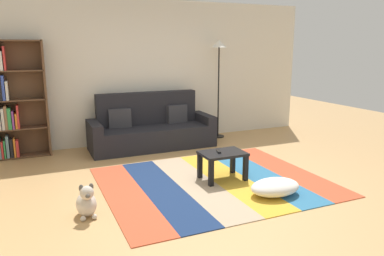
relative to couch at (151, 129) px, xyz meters
name	(u,v)px	position (x,y,z in m)	size (l,w,h in m)	color
ground_plane	(205,181)	(0.13, -2.02, -0.34)	(14.00, 14.00, 0.00)	tan
back_wall	(148,72)	(0.13, 0.53, 1.01)	(6.80, 0.10, 2.70)	silver
rug	(214,182)	(0.22, -2.11, -0.33)	(2.97, 2.48, 0.01)	#C64C2D
couch	(151,129)	(0.00, 0.00, 0.00)	(2.26, 0.80, 1.00)	black
bookshelf	(10,103)	(-2.31, 0.28, 0.59)	(0.90, 0.28, 1.94)	brown
coffee_table	(223,158)	(0.38, -2.07, -0.02)	(0.61, 0.43, 0.39)	black
pouf	(275,187)	(0.71, -2.84, -0.22)	(0.66, 0.44, 0.20)	white
dog	(86,202)	(-1.53, -2.49, -0.18)	(0.22, 0.35, 0.40)	beige
standing_lamp	(219,57)	(1.50, 0.19, 1.30)	(0.32, 0.32, 1.96)	black
tv_remote	(219,151)	(0.33, -2.04, 0.07)	(0.04, 0.15, 0.02)	black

